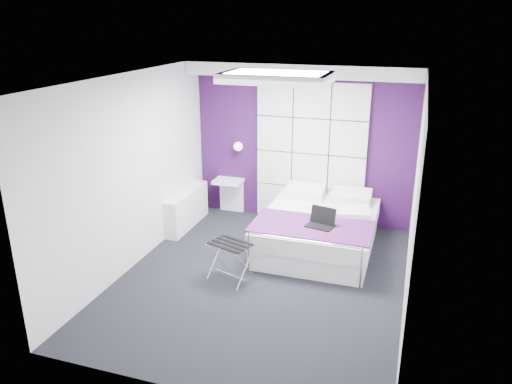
% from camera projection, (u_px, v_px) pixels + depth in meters
% --- Properties ---
extents(floor, '(4.40, 4.40, 0.00)m').
position_uv_depth(floor, '(262.00, 279.00, 6.56)').
color(floor, black).
rests_on(floor, ground).
extents(ceiling, '(4.40, 4.40, 0.00)m').
position_uv_depth(ceiling, '(263.00, 78.00, 5.70)').
color(ceiling, white).
rests_on(ceiling, wall_back).
extents(wall_back, '(3.60, 0.00, 3.60)m').
position_uv_depth(wall_back, '(303.00, 144.00, 8.10)').
color(wall_back, silver).
rests_on(wall_back, floor).
extents(wall_left, '(0.00, 4.40, 4.40)m').
position_uv_depth(wall_left, '(134.00, 172.00, 6.66)').
color(wall_left, silver).
rests_on(wall_left, floor).
extents(wall_right, '(0.00, 4.40, 4.40)m').
position_uv_depth(wall_right, '(415.00, 201.00, 5.60)').
color(wall_right, silver).
rests_on(wall_right, floor).
extents(accent_wall, '(3.58, 0.02, 2.58)m').
position_uv_depth(accent_wall, '(302.00, 144.00, 8.09)').
color(accent_wall, '#340E40').
rests_on(accent_wall, wall_back).
extents(soffit, '(3.58, 0.50, 0.20)m').
position_uv_depth(soffit, '(301.00, 70.00, 7.48)').
color(soffit, white).
rests_on(soffit, wall_back).
extents(headboard, '(1.80, 0.08, 2.30)m').
position_uv_depth(headboard, '(310.00, 153.00, 8.05)').
color(headboard, silver).
rests_on(headboard, wall_back).
extents(skylight, '(1.36, 0.86, 0.12)m').
position_uv_depth(skylight, '(277.00, 76.00, 6.25)').
color(skylight, white).
rests_on(skylight, ceiling).
extents(wall_lamp, '(0.15, 0.15, 0.15)m').
position_uv_depth(wall_lamp, '(239.00, 146.00, 8.31)').
color(wall_lamp, white).
rests_on(wall_lamp, wall_back).
extents(radiator, '(0.22, 1.20, 0.60)m').
position_uv_depth(radiator, '(187.00, 209.00, 8.12)').
color(radiator, white).
rests_on(radiator, floor).
extents(bed, '(1.65, 1.99, 0.70)m').
position_uv_depth(bed, '(318.00, 230.00, 7.34)').
color(bed, white).
rests_on(bed, floor).
extents(nightstand, '(0.49, 0.38, 0.05)m').
position_uv_depth(nightstand, '(229.00, 181.00, 8.54)').
color(nightstand, white).
rests_on(nightstand, wall_back).
extents(luggage_rack, '(0.52, 0.38, 0.51)m').
position_uv_depth(luggage_rack, '(231.00, 261.00, 6.48)').
color(luggage_rack, silver).
rests_on(luggage_rack, floor).
extents(laptop, '(0.36, 0.26, 0.26)m').
position_uv_depth(laptop, '(321.00, 221.00, 6.80)').
color(laptop, black).
rests_on(laptop, bed).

